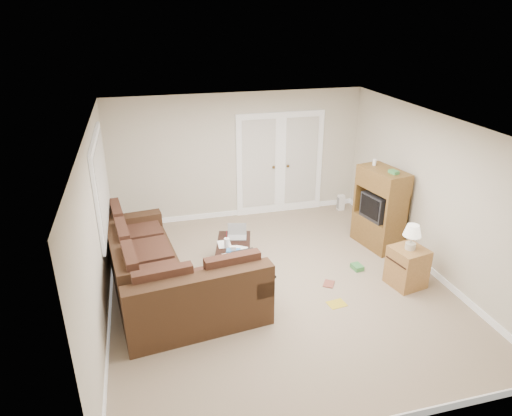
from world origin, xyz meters
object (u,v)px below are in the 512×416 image
object	(u,v)px
sectional_sofa	(165,277)
side_cabinet	(408,264)
tv_armoire	(380,208)
coffee_table	(234,256)

from	to	relation	value
sectional_sofa	side_cabinet	size ratio (longest dim) A/B	2.96
tv_armoire	side_cabinet	bearing A→B (deg)	-110.38
side_cabinet	sectional_sofa	bearing A→B (deg)	159.60
sectional_sofa	side_cabinet	world-z (taller)	side_cabinet
sectional_sofa	coffee_table	world-z (taller)	sectional_sofa
sectional_sofa	coffee_table	xyz separation A→B (m)	(1.14, 0.54, -0.11)
coffee_table	tv_armoire	bearing A→B (deg)	18.69
tv_armoire	coffee_table	bearing A→B (deg)	172.47
coffee_table	side_cabinet	xyz separation A→B (m)	(2.46, -1.12, 0.13)
sectional_sofa	tv_armoire	distance (m)	3.89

